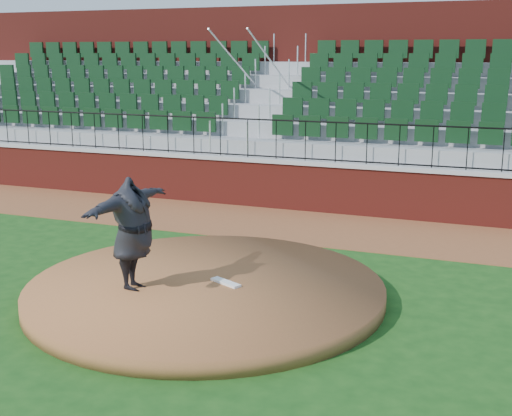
{
  "coord_description": "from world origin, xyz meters",
  "views": [
    {
      "loc": [
        4.21,
        -9.33,
        3.99
      ],
      "look_at": [
        0.0,
        1.5,
        1.3
      ],
      "focal_mm": 47.21,
      "sensor_mm": 36.0,
      "label": 1
    }
  ],
  "objects": [
    {
      "name": "wall_cap",
      "position": [
        0.0,
        7.0,
        1.25
      ],
      "size": [
        34.0,
        0.45,
        0.1
      ],
      "primitive_type": "cube",
      "color": "#B7B7B7",
      "rests_on": "field_wall"
    },
    {
      "name": "pitchers_mound",
      "position": [
        -0.42,
        0.28,
        0.12
      ],
      "size": [
        5.93,
        5.93,
        0.25
      ],
      "primitive_type": "cylinder",
      "color": "brown",
      "rests_on": "ground"
    },
    {
      "name": "seating_stands",
      "position": [
        0.0,
        9.72,
        2.3
      ],
      "size": [
        34.0,
        5.1,
        4.6
      ],
      "primitive_type": null,
      "color": "gray",
      "rests_on": "ground"
    },
    {
      "name": "pitcher",
      "position": [
        -1.38,
        -0.39,
        1.17
      ],
      "size": [
        0.64,
        2.27,
        1.84
      ],
      "primitive_type": "imported",
      "rotation": [
        0.0,
        0.0,
        1.56
      ],
      "color": "black",
      "rests_on": "pitchers_mound"
    },
    {
      "name": "field_wall",
      "position": [
        0.0,
        7.0,
        0.6
      ],
      "size": [
        34.0,
        0.35,
        1.2
      ],
      "primitive_type": "cube",
      "color": "maroon",
      "rests_on": "ground"
    },
    {
      "name": "warning_track",
      "position": [
        0.0,
        5.4,
        0.01
      ],
      "size": [
        34.0,
        3.2,
        0.01
      ],
      "primitive_type": "cube",
      "color": "brown",
      "rests_on": "ground"
    },
    {
      "name": "wall_railing",
      "position": [
        0.0,
        7.0,
        1.8
      ],
      "size": [
        34.0,
        0.05,
        1.0
      ],
      "primitive_type": null,
      "color": "black",
      "rests_on": "wall_cap"
    },
    {
      "name": "ground",
      "position": [
        0.0,
        0.0,
        0.0
      ],
      "size": [
        90.0,
        90.0,
        0.0
      ],
      "primitive_type": "plane",
      "color": "#164313",
      "rests_on": "ground"
    },
    {
      "name": "concourse_wall",
      "position": [
        0.0,
        12.52,
        2.75
      ],
      "size": [
        34.0,
        0.5,
        5.5
      ],
      "primitive_type": "cube",
      "color": "maroon",
      "rests_on": "ground"
    },
    {
      "name": "pitching_rubber",
      "position": [
        -0.09,
        0.35,
        0.27
      ],
      "size": [
        0.61,
        0.39,
        0.04
      ],
      "primitive_type": "cube",
      "rotation": [
        0.0,
        0.0,
        -0.43
      ],
      "color": "white",
      "rests_on": "pitchers_mound"
    }
  ]
}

